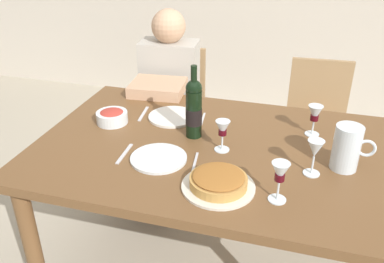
% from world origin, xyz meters
% --- Properties ---
extents(dining_table, '(1.50, 1.00, 0.76)m').
position_xyz_m(dining_table, '(0.00, 0.00, 0.67)').
color(dining_table, brown).
rests_on(dining_table, ground).
extents(wine_bottle, '(0.07, 0.07, 0.33)m').
position_xyz_m(wine_bottle, '(-0.10, 0.06, 0.89)').
color(wine_bottle, black).
rests_on(wine_bottle, dining_table).
extents(water_pitcher, '(0.16, 0.10, 0.18)m').
position_xyz_m(water_pitcher, '(0.53, -0.03, 0.84)').
color(water_pitcher, silver).
rests_on(water_pitcher, dining_table).
extents(baked_tart, '(0.27, 0.27, 0.06)m').
position_xyz_m(baked_tart, '(0.10, -0.29, 0.79)').
color(baked_tart, silver).
rests_on(baked_tart, dining_table).
extents(salad_bowl, '(0.15, 0.15, 0.06)m').
position_xyz_m(salad_bowl, '(-0.50, 0.08, 0.79)').
color(salad_bowl, silver).
rests_on(salad_bowl, dining_table).
extents(wine_glass_left_diner, '(0.06, 0.06, 0.15)m').
position_xyz_m(wine_glass_left_diner, '(0.42, -0.10, 0.86)').
color(wine_glass_left_diner, silver).
rests_on(wine_glass_left_diner, dining_table).
extents(wine_glass_right_diner, '(0.06, 0.06, 0.15)m').
position_xyz_m(wine_glass_right_diner, '(0.31, -0.30, 0.87)').
color(wine_glass_right_diner, silver).
rests_on(wine_glass_right_diner, dining_table).
extents(wine_glass_centre, '(0.07, 0.07, 0.14)m').
position_xyz_m(wine_glass_centre, '(0.41, 0.22, 0.86)').
color(wine_glass_centre, silver).
rests_on(wine_glass_centre, dining_table).
extents(wine_glass_spare, '(0.06, 0.06, 0.14)m').
position_xyz_m(wine_glass_spare, '(0.05, -0.02, 0.85)').
color(wine_glass_spare, silver).
rests_on(wine_glass_spare, dining_table).
extents(dinner_plate_left_setting, '(0.23, 0.23, 0.01)m').
position_xyz_m(dinner_plate_left_setting, '(-0.25, 0.21, 0.77)').
color(dinner_plate_left_setting, white).
rests_on(dinner_plate_left_setting, dining_table).
extents(dinner_plate_right_setting, '(0.23, 0.23, 0.01)m').
position_xyz_m(dinner_plate_right_setting, '(-0.18, -0.17, 0.77)').
color(dinner_plate_right_setting, silver).
rests_on(dinner_plate_right_setting, dining_table).
extents(fork_left_setting, '(0.03, 0.16, 0.00)m').
position_xyz_m(fork_left_setting, '(-0.40, 0.21, 0.76)').
color(fork_left_setting, silver).
rests_on(fork_left_setting, dining_table).
extents(knife_left_setting, '(0.03, 0.18, 0.00)m').
position_xyz_m(knife_left_setting, '(-0.10, 0.21, 0.76)').
color(knife_left_setting, silver).
rests_on(knife_left_setting, dining_table).
extents(knife_right_setting, '(0.03, 0.18, 0.00)m').
position_xyz_m(knife_right_setting, '(-0.03, -0.17, 0.76)').
color(knife_right_setting, silver).
rests_on(knife_right_setting, dining_table).
extents(spoon_right_setting, '(0.02, 0.16, 0.00)m').
position_xyz_m(spoon_right_setting, '(-0.33, -0.17, 0.76)').
color(spoon_right_setting, silver).
rests_on(spoon_right_setting, dining_table).
extents(chair_left, '(0.44, 0.44, 0.87)m').
position_xyz_m(chair_left, '(-0.46, 0.89, 0.50)').
color(chair_left, '#9E7A51').
rests_on(chair_left, ground).
extents(diner_left, '(0.37, 0.53, 1.16)m').
position_xyz_m(diner_left, '(-0.44, 0.65, 0.62)').
color(diner_left, '#B7B2A8').
rests_on(diner_left, ground).
extents(chair_right, '(0.42, 0.42, 0.87)m').
position_xyz_m(chair_right, '(0.45, 0.88, 0.50)').
color(chair_right, '#9E7A51').
rests_on(chair_right, ground).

